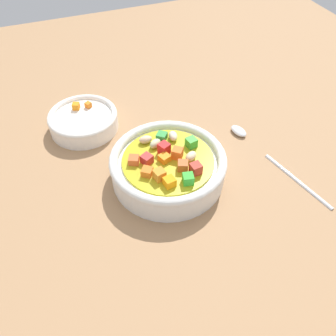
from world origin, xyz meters
TOP-DOWN VIEW (x-y plane):
  - ground_plane at (0.00, 0.00)cm, footprint 140.00×140.00cm
  - soup_bowl_main at (-0.00, -0.00)cm, footprint 18.82×18.82cm
  - spoon at (-1.05, -18.08)cm, footprint 23.37×6.36cm
  - side_bowl_small at (17.87, 10.25)cm, footprint 12.97×12.97cm

SIDE VIEW (x-z plane):
  - ground_plane at x=0.00cm, z-range -2.00..0.00cm
  - spoon at x=-1.05cm, z-range -0.08..0.97cm
  - side_bowl_small at x=17.87cm, z-range -0.16..3.82cm
  - soup_bowl_main at x=0.00cm, z-range -0.31..5.76cm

